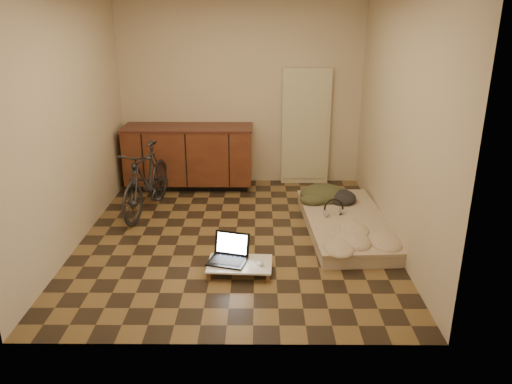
{
  "coord_description": "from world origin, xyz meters",
  "views": [
    {
      "loc": [
        0.26,
        -5.26,
        2.47
      ],
      "look_at": [
        0.23,
        -0.02,
        0.55
      ],
      "focal_mm": 35.0,
      "sensor_mm": 36.0,
      "label": 1
    }
  ],
  "objects_px": {
    "bicycle": "(146,176)",
    "futon": "(346,224)",
    "laptop": "(229,255)",
    "lap_desk": "(240,264)"
  },
  "relations": [
    {
      "from": "futon",
      "to": "bicycle",
      "type": "bearing_deg",
      "value": 163.85
    },
    {
      "from": "lap_desk",
      "to": "laptop",
      "type": "distance_m",
      "value": 0.14
    },
    {
      "from": "lap_desk",
      "to": "futon",
      "type": "bearing_deg",
      "value": 42.67
    },
    {
      "from": "bicycle",
      "to": "futon",
      "type": "relative_size",
      "value": 0.76
    },
    {
      "from": "bicycle",
      "to": "futon",
      "type": "xyz_separation_m",
      "value": [
        2.46,
        -0.56,
        -0.4
      ]
    },
    {
      "from": "futon",
      "to": "lap_desk",
      "type": "xyz_separation_m",
      "value": [
        -1.22,
        -1.02,
        0.01
      ]
    },
    {
      "from": "futon",
      "to": "lap_desk",
      "type": "relative_size",
      "value": 3.02
    },
    {
      "from": "bicycle",
      "to": "laptop",
      "type": "height_order",
      "value": "bicycle"
    },
    {
      "from": "futon",
      "to": "laptop",
      "type": "height_order",
      "value": "laptop"
    },
    {
      "from": "bicycle",
      "to": "futon",
      "type": "bearing_deg",
      "value": -2.66
    }
  ]
}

